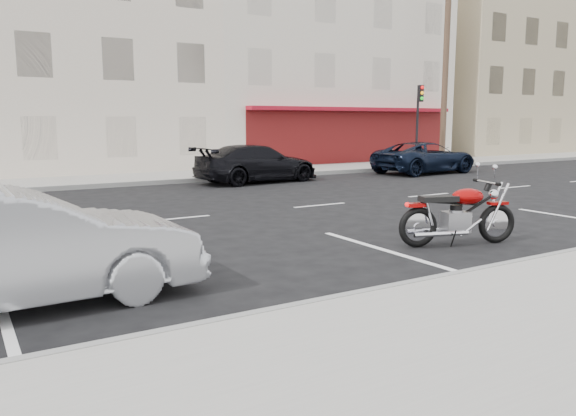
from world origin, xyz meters
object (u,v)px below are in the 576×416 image
at_px(fire_hydrant, 392,156).
at_px(suv_far, 425,158).
at_px(traffic_light, 419,114).
at_px(utility_pole, 445,71).
at_px(sedan_silver, 12,248).
at_px(car_far, 257,163).
at_px(motorcycle, 498,215).

distance_m(fire_hydrant, suv_far, 3.27).
bearing_deg(traffic_light, utility_pole, 7.61).
height_order(utility_pole, sedan_silver, utility_pole).
relative_size(fire_hydrant, car_far, 0.15).
relative_size(utility_pole, fire_hydrant, 12.50).
height_order(motorcycle, suv_far, suv_far).
relative_size(sedan_silver, suv_far, 0.92).
height_order(utility_pole, suv_far, utility_pole).
distance_m(fire_hydrant, car_far, 9.15).
relative_size(traffic_light, fire_hydrant, 5.28).
bearing_deg(car_far, suv_far, -99.64).
height_order(fire_hydrant, sedan_silver, sedan_silver).
distance_m(traffic_light, car_far, 10.72).
xyz_separation_m(motorcycle, sedan_silver, (-8.03, 0.57, 0.21)).
distance_m(suv_far, car_far, 7.89).
relative_size(fire_hydrant, suv_far, 0.15).
bearing_deg(motorcycle, utility_pole, 64.48).
xyz_separation_m(sedan_silver, suv_far, (16.94, 10.34, -0.06)).
bearing_deg(utility_pole, car_far, -167.61).
relative_size(utility_pole, car_far, 1.90).
bearing_deg(utility_pole, sedan_silver, -147.53).
bearing_deg(motorcycle, car_far, 102.55).
bearing_deg(traffic_light, suv_far, -128.93).
bearing_deg(suv_far, car_far, 82.38).
height_order(utility_pole, traffic_light, utility_pole).
height_order(fire_hydrant, motorcycle, motorcycle).
height_order(sedan_silver, car_far, sedan_silver).
height_order(motorcycle, sedan_silver, sedan_silver).
xyz_separation_m(traffic_light, fire_hydrant, (-1.50, 0.17, -2.03)).
relative_size(traffic_light, suv_far, 0.79).
bearing_deg(suv_far, fire_hydrant, -19.69).
height_order(suv_far, car_far, car_far).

